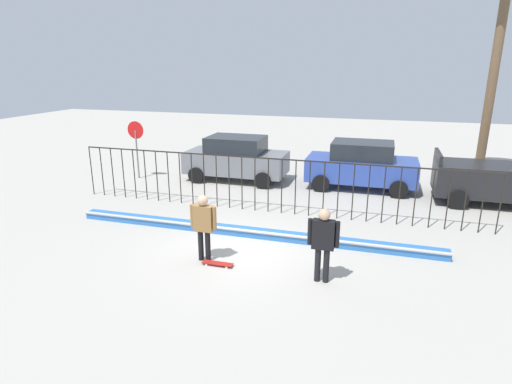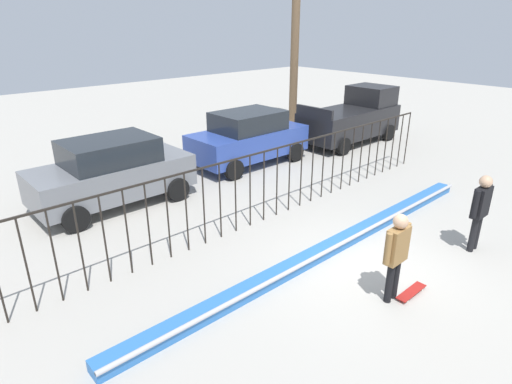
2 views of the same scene
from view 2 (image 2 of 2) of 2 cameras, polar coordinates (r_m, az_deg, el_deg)
ground_plane at (r=9.39m, az=15.00°, el=-10.04°), size 60.00×60.00×0.00m
bowl_coping_ledge at (r=9.82m, az=10.02°, el=-7.23°), size 11.00×0.40×0.27m
perimeter_fence at (r=10.74m, az=1.07°, el=1.79°), size 14.04×0.04×1.88m
skateboarder at (r=8.08m, az=18.26°, el=-7.37°), size 0.71×0.26×1.75m
skateboard at (r=8.84m, az=20.03°, el=-12.41°), size 0.80×0.20×0.07m
camera_operator at (r=10.56m, az=27.80°, el=-1.71°), size 0.72×0.27×1.79m
parked_car_gray at (r=12.43m, az=-18.68°, el=2.58°), size 4.30×2.12×1.90m
parked_car_blue at (r=15.32m, az=-1.03°, el=7.30°), size 4.30×2.12×1.90m
pickup_truck at (r=18.67m, az=12.81°, el=9.65°), size 4.70×2.12×2.24m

